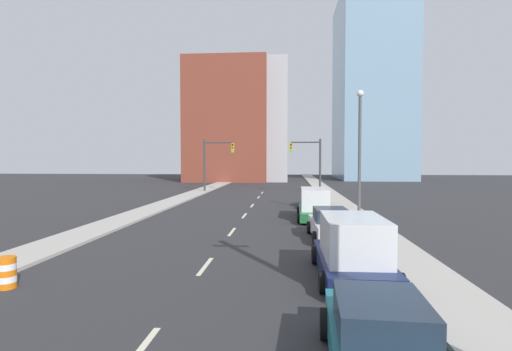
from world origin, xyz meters
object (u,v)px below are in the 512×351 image
street_lamp (360,144)px  sedan_teal (381,341)px  sedan_white (331,225)px  sedan_maroon (314,199)px  traffic_signal_right (312,158)px  box_truck_navy (353,249)px  box_truck_green (314,205)px  traffic_barrel (6,273)px  traffic_signal_left (213,158)px

street_lamp → sedan_teal: street_lamp is taller
sedan_white → sedan_maroon: sedan_maroon is taller
traffic_signal_right → box_truck_navy: (-0.59, -33.51, -3.03)m
sedan_teal → box_truck_navy: box_truck_navy is taller
sedan_teal → box_truck_green: 18.63m
traffic_barrel → street_lamp: size_ratio=0.11×
traffic_signal_right → street_lamp: size_ratio=0.74×
sedan_teal → box_truck_navy: bearing=88.7°
traffic_signal_right → street_lamp: bearing=-84.4°
traffic_barrel → traffic_signal_left: bearing=90.7°
traffic_signal_right → street_lamp: (1.97, -19.93, 0.87)m
traffic_signal_left → sedan_maroon: size_ratio=1.28×
traffic_barrel → box_truck_green: box_truck_green is taller
sedan_maroon → traffic_barrel: bearing=-114.0°
traffic_barrel → box_truck_green: bearing=55.0°
sedan_teal → traffic_signal_right: bearing=91.5°
sedan_maroon → box_truck_navy: bearing=-87.5°
sedan_maroon → box_truck_green: bearing=-91.0°
traffic_signal_left → box_truck_navy: 35.39m
traffic_signal_left → sedan_white: traffic_signal_left is taller
box_truck_navy → sedan_teal: bearing=-94.7°
street_lamp → sedan_white: bearing=-110.2°
traffic_signal_right → sedan_white: 27.19m
traffic_signal_right → box_truck_navy: size_ratio=1.19×
box_truck_green → sedan_maroon: box_truck_green is taller
sedan_teal → box_truck_navy: 5.94m
sedan_teal → sedan_white: sedan_white is taller
sedan_teal → box_truck_green: size_ratio=0.81×
sedan_maroon → traffic_signal_left: bearing=130.4°
traffic_signal_left → sedan_teal: (10.52, -39.42, -3.33)m
box_truck_navy → sedan_white: size_ratio=1.13×
sedan_teal → sedan_maroon: (0.45, 25.29, 0.04)m
sedan_teal → street_lamp: bearing=84.3°
traffic_barrel → sedan_maroon: size_ratio=0.20×
traffic_signal_left → sedan_maroon: bearing=-52.2°
sedan_white → box_truck_green: box_truck_green is taller
traffic_signal_right → street_lamp: street_lamp is taller
street_lamp → traffic_barrel: bearing=-130.5°
traffic_signal_left → sedan_maroon: 18.19m
traffic_signal_left → street_lamp: street_lamp is taller
box_truck_navy → sedan_maroon: 19.38m
traffic_barrel → sedan_white: sedan_white is taller
street_lamp → sedan_teal: 20.16m
box_truck_navy → traffic_barrel: bearing=-170.7°
street_lamp → box_truck_green: bearing=-163.9°
sedan_teal → sedan_maroon: bearing=92.0°
box_truck_navy → sedan_maroon: (-0.00, 19.38, -0.26)m
sedan_white → sedan_teal: bearing=-94.5°
traffic_barrel → box_truck_navy: box_truck_navy is taller
traffic_signal_left → sedan_teal: bearing=-75.1°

